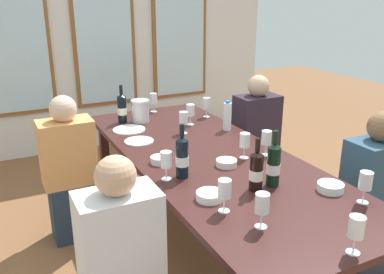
% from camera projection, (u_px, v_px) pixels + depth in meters
% --- Properties ---
extents(ground_plane, '(12.00, 12.00, 0.00)m').
position_uv_depth(ground_plane, '(209.00, 250.00, 3.05)').
color(ground_plane, brown).
extents(back_wall_with_windows, '(4.22, 0.10, 2.90)m').
position_uv_depth(back_wall_with_windows, '(102.00, 23.00, 4.72)').
color(back_wall_with_windows, silver).
rests_on(back_wall_with_windows, ground).
extents(dining_table, '(1.02, 2.62, 0.74)m').
position_uv_depth(dining_table, '(210.00, 164.00, 2.83)').
color(dining_table, '#3A1B19').
rests_on(dining_table, ground).
extents(white_plate_0, '(0.22, 0.22, 0.01)m').
position_uv_depth(white_plate_0, '(139.00, 141.00, 3.07)').
color(white_plate_0, white).
rests_on(white_plate_0, dining_table).
extents(white_plate_1, '(0.26, 0.26, 0.01)m').
position_uv_depth(white_plate_1, '(129.00, 130.00, 3.33)').
color(white_plate_1, white).
rests_on(white_plate_1, dining_table).
extents(metal_pitcher, '(0.16, 0.16, 0.19)m').
position_uv_depth(metal_pitcher, '(140.00, 111.00, 3.51)').
color(metal_pitcher, silver).
rests_on(metal_pitcher, dining_table).
extents(wine_bottle_0, '(0.08, 0.08, 0.31)m').
position_uv_depth(wine_bottle_0, '(256.00, 171.00, 2.29)').
color(wine_bottle_0, black).
rests_on(wine_bottle_0, dining_table).
extents(wine_bottle_1, '(0.08, 0.08, 0.33)m').
position_uv_depth(wine_bottle_1, '(182.00, 157.00, 2.45)').
color(wine_bottle_1, black).
rests_on(wine_bottle_1, dining_table).
extents(wine_bottle_2, '(0.08, 0.08, 0.32)m').
position_uv_depth(wine_bottle_2, '(122.00, 108.00, 3.49)').
color(wine_bottle_2, black).
rests_on(wine_bottle_2, dining_table).
extents(wine_bottle_3, '(0.08, 0.08, 0.33)m').
position_uv_depth(wine_bottle_3, '(274.00, 165.00, 2.34)').
color(wine_bottle_3, black).
rests_on(wine_bottle_3, dining_table).
extents(tasting_bowl_0, '(0.15, 0.15, 0.05)m').
position_uv_depth(tasting_bowl_0, '(330.00, 187.00, 2.31)').
color(tasting_bowl_0, white).
rests_on(tasting_bowl_0, dining_table).
extents(tasting_bowl_1, '(0.13, 0.13, 0.04)m').
position_uv_depth(tasting_bowl_1, '(226.00, 163.00, 2.64)').
color(tasting_bowl_1, white).
rests_on(tasting_bowl_1, dining_table).
extents(tasting_bowl_2, '(0.15, 0.15, 0.04)m').
position_uv_depth(tasting_bowl_2, '(210.00, 196.00, 2.21)').
color(tasting_bowl_2, white).
rests_on(tasting_bowl_2, dining_table).
extents(tasting_bowl_3, '(0.12, 0.12, 0.04)m').
position_uv_depth(tasting_bowl_3, '(160.00, 160.00, 2.69)').
color(tasting_bowl_3, white).
rests_on(tasting_bowl_3, dining_table).
extents(water_bottle, '(0.06, 0.06, 0.24)m').
position_uv_depth(water_bottle, '(227.00, 116.00, 3.30)').
color(water_bottle, white).
rests_on(water_bottle, dining_table).
extents(wine_glass_0, '(0.07, 0.07, 0.17)m').
position_uv_depth(wine_glass_0, '(366.00, 182.00, 2.15)').
color(wine_glass_0, white).
rests_on(wine_glass_0, dining_table).
extents(wine_glass_1, '(0.07, 0.07, 0.17)m').
position_uv_depth(wine_glass_1, '(225.00, 190.00, 2.06)').
color(wine_glass_1, white).
rests_on(wine_glass_1, dining_table).
extents(wine_glass_2, '(0.07, 0.07, 0.17)m').
position_uv_depth(wine_glass_2, '(166.00, 161.00, 2.42)').
color(wine_glass_2, white).
rests_on(wine_glass_2, dining_table).
extents(wine_glass_3, '(0.07, 0.07, 0.17)m').
position_uv_depth(wine_glass_3, '(356.00, 228.00, 1.73)').
color(wine_glass_3, white).
rests_on(wine_glass_3, dining_table).
extents(wine_glass_4, '(0.07, 0.07, 0.17)m').
position_uv_depth(wine_glass_4, '(190.00, 111.00, 3.43)').
color(wine_glass_4, white).
rests_on(wine_glass_4, dining_table).
extents(wine_glass_5, '(0.07, 0.07, 0.17)m').
position_uv_depth(wine_glass_5, '(266.00, 138.00, 2.78)').
color(wine_glass_5, white).
rests_on(wine_glass_5, dining_table).
extents(wine_glass_6, '(0.07, 0.07, 0.17)m').
position_uv_depth(wine_glass_6, '(262.00, 205.00, 1.92)').
color(wine_glass_6, white).
rests_on(wine_glass_6, dining_table).
extents(wine_glass_7, '(0.07, 0.07, 0.17)m').
position_uv_depth(wine_glass_7, '(245.00, 141.00, 2.74)').
color(wine_glass_7, white).
rests_on(wine_glass_7, dining_table).
extents(wine_glass_8, '(0.07, 0.07, 0.17)m').
position_uv_depth(wine_glass_8, '(184.00, 119.00, 3.22)').
color(wine_glass_8, white).
rests_on(wine_glass_8, dining_table).
extents(wine_glass_9, '(0.07, 0.07, 0.17)m').
position_uv_depth(wine_glass_9, '(207.00, 104.00, 3.64)').
color(wine_glass_9, white).
rests_on(wine_glass_9, dining_table).
extents(wine_glass_10, '(0.07, 0.07, 0.17)m').
position_uv_depth(wine_glass_10, '(153.00, 99.00, 3.80)').
color(wine_glass_10, white).
rests_on(wine_glass_10, dining_table).
extents(seated_person_0, '(0.38, 0.24, 1.11)m').
position_uv_depth(seated_person_0, '(70.00, 173.00, 3.06)').
color(seated_person_0, '#243443').
rests_on(seated_person_0, ground).
extents(seated_person_1, '(0.38, 0.24, 1.11)m').
position_uv_depth(seated_person_1, '(256.00, 139.00, 3.77)').
color(seated_person_1, '#2E3731').
rests_on(seated_person_1, ground).
extents(seated_person_2, '(0.38, 0.24, 1.11)m').
position_uv_depth(seated_person_2, '(122.00, 269.00, 2.01)').
color(seated_person_2, '#282831').
rests_on(seated_person_2, ground).
extents(seated_person_3, '(0.38, 0.24, 1.11)m').
position_uv_depth(seated_person_3, '(372.00, 199.00, 2.68)').
color(seated_person_3, '#2D303C').
rests_on(seated_person_3, ground).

